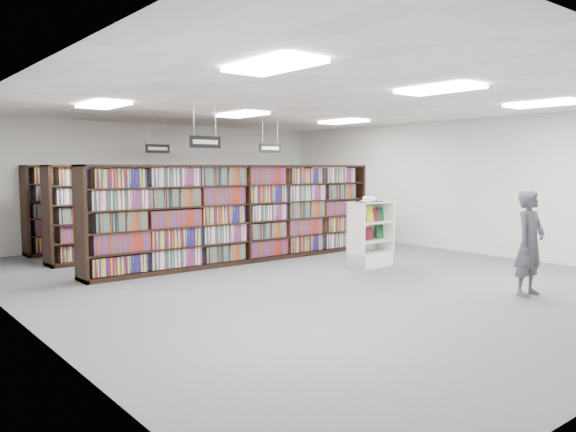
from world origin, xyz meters
TOP-DOWN VIEW (x-y plane):
  - floor at (0.00, 0.00)m, footprint 12.00×12.00m
  - ceiling at (0.00, 0.00)m, footprint 10.00×12.00m
  - wall_back at (0.00, 6.00)m, footprint 10.00×0.10m
  - wall_left at (-5.00, 0.00)m, footprint 0.10×12.00m
  - wall_right at (5.00, 0.00)m, footprint 0.10×12.00m
  - bookshelf_row_near at (0.00, 2.00)m, footprint 7.00×0.60m
  - bookshelf_row_mid at (0.00, 4.00)m, footprint 7.00×0.60m
  - bookshelf_row_far at (0.00, 5.70)m, footprint 7.00×0.60m
  - aisle_sign_left at (-1.50, 1.00)m, footprint 0.65×0.02m
  - aisle_sign_right at (1.50, 3.00)m, footprint 0.65×0.02m
  - aisle_sign_center at (-0.50, 5.00)m, footprint 0.65×0.02m
  - troffer_front_left at (-3.00, -3.00)m, footprint 0.60×1.20m
  - troffer_front_center at (0.00, -3.00)m, footprint 0.60×1.20m
  - troffer_front_right at (3.00, -3.00)m, footprint 0.60×1.20m
  - troffer_back_left at (-3.00, 2.00)m, footprint 0.60×1.20m
  - troffer_back_center at (0.00, 2.00)m, footprint 0.60×1.20m
  - troffer_back_right at (3.00, 2.00)m, footprint 0.60×1.20m
  - endcap_display at (1.75, -0.08)m, footprint 0.98×0.51m
  - open_book at (1.64, -0.17)m, footprint 0.58×0.36m
  - shopper at (1.77, -3.50)m, footprint 0.62×0.41m

SIDE VIEW (x-z plane):
  - floor at x=0.00m, z-range 0.00..0.00m
  - endcap_display at x=1.75m, z-range -0.21..1.14m
  - shopper at x=1.77m, z-range 0.00..1.70m
  - bookshelf_row_near at x=0.00m, z-range 0.00..2.10m
  - bookshelf_row_mid at x=0.00m, z-range 0.00..2.10m
  - bookshelf_row_far at x=0.00m, z-range 0.00..2.10m
  - open_book at x=1.64m, z-range 1.32..1.44m
  - wall_back at x=0.00m, z-range 0.00..3.20m
  - wall_left at x=-5.00m, z-range 0.00..3.20m
  - wall_right at x=5.00m, z-range 0.00..3.20m
  - aisle_sign_left at x=-1.50m, z-range 2.13..2.93m
  - aisle_sign_right at x=1.50m, z-range 2.13..2.93m
  - aisle_sign_center at x=-0.50m, z-range 2.13..2.93m
  - troffer_front_left at x=-3.00m, z-range 3.14..3.18m
  - troffer_front_center at x=0.00m, z-range 3.14..3.18m
  - troffer_front_right at x=3.00m, z-range 3.14..3.18m
  - troffer_back_left at x=-3.00m, z-range 3.14..3.18m
  - troffer_back_center at x=0.00m, z-range 3.14..3.18m
  - troffer_back_right at x=3.00m, z-range 3.14..3.18m
  - ceiling at x=0.00m, z-range 3.15..3.25m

